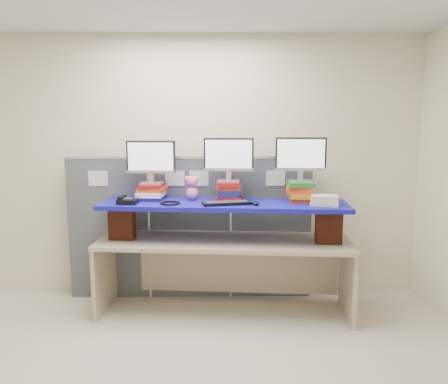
{
  "coord_description": "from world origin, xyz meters",
  "views": [
    {
      "loc": [
        0.31,
        -2.76,
        1.86
      ],
      "look_at": [
        0.36,
        1.36,
        1.22
      ],
      "focal_mm": 35.0,
      "sensor_mm": 36.0,
      "label": 1
    }
  ],
  "objects_px": {
    "monitor_left": "(151,159)",
    "monitor_center": "(229,157)",
    "blue_board": "(224,204)",
    "desk_phone": "(127,201)",
    "desk": "(224,255)",
    "monitor_right": "(301,156)",
    "keyboard": "(227,203)"
  },
  "relations": [
    {
      "from": "monitor_left",
      "to": "monitor_center",
      "type": "height_order",
      "value": "monitor_center"
    },
    {
      "from": "monitor_left",
      "to": "monitor_center",
      "type": "xyz_separation_m",
      "value": [
        0.77,
        -0.06,
        0.03
      ]
    },
    {
      "from": "blue_board",
      "to": "desk_phone",
      "type": "xyz_separation_m",
      "value": [
        -0.92,
        -0.07,
        0.05
      ]
    },
    {
      "from": "desk",
      "to": "monitor_center",
      "type": "relative_size",
      "value": 5.12
    },
    {
      "from": "blue_board",
      "to": "desk_phone",
      "type": "distance_m",
      "value": 0.92
    },
    {
      "from": "monitor_center",
      "to": "desk_phone",
      "type": "height_order",
      "value": "monitor_center"
    },
    {
      "from": "desk",
      "to": "monitor_center",
      "type": "bearing_deg",
      "value": 72.58
    },
    {
      "from": "blue_board",
      "to": "monitor_center",
      "type": "height_order",
      "value": "monitor_center"
    },
    {
      "from": "desk",
      "to": "monitor_right",
      "type": "bearing_deg",
      "value": 9.19
    },
    {
      "from": "desk",
      "to": "monitor_left",
      "type": "bearing_deg",
      "value": 170.8
    },
    {
      "from": "desk",
      "to": "desk_phone",
      "type": "distance_m",
      "value": 1.07
    },
    {
      "from": "keyboard",
      "to": "monitor_right",
      "type": "bearing_deg",
      "value": 1.69
    },
    {
      "from": "desk_phone",
      "to": "monitor_right",
      "type": "bearing_deg",
      "value": 8.81
    },
    {
      "from": "blue_board",
      "to": "monitor_left",
      "type": "relative_size",
      "value": 4.83
    },
    {
      "from": "desk",
      "to": "monitor_left",
      "type": "xyz_separation_m",
      "value": [
        -0.72,
        0.18,
        0.92
      ]
    },
    {
      "from": "desk",
      "to": "monitor_center",
      "type": "xyz_separation_m",
      "value": [
        0.05,
        0.11,
        0.95
      ]
    },
    {
      "from": "monitor_center",
      "to": "monitor_right",
      "type": "height_order",
      "value": "monitor_right"
    },
    {
      "from": "monitor_right",
      "to": "keyboard",
      "type": "relative_size",
      "value": 1.02
    },
    {
      "from": "desk_phone",
      "to": "blue_board",
      "type": "bearing_deg",
      "value": 8.75
    },
    {
      "from": "blue_board",
      "to": "monitor_left",
      "type": "bearing_deg",
      "value": 170.8
    },
    {
      "from": "monitor_left",
      "to": "monitor_right",
      "type": "distance_m",
      "value": 1.46
    },
    {
      "from": "blue_board",
      "to": "keyboard",
      "type": "bearing_deg",
      "value": -73.15
    },
    {
      "from": "blue_board",
      "to": "monitor_center",
      "type": "bearing_deg",
      "value": 72.58
    },
    {
      "from": "desk_phone",
      "to": "monitor_center",
      "type": "bearing_deg",
      "value": 15.25
    },
    {
      "from": "desk",
      "to": "monitor_center",
      "type": "height_order",
      "value": "monitor_center"
    },
    {
      "from": "blue_board",
      "to": "monitor_right",
      "type": "relative_size",
      "value": 4.83
    },
    {
      "from": "desk",
      "to": "blue_board",
      "type": "height_order",
      "value": "blue_board"
    },
    {
      "from": "monitor_right",
      "to": "keyboard",
      "type": "distance_m",
      "value": 0.85
    },
    {
      "from": "blue_board",
      "to": "monitor_left",
      "type": "distance_m",
      "value": 0.85
    },
    {
      "from": "desk",
      "to": "keyboard",
      "type": "relative_size",
      "value": 5.22
    },
    {
      "from": "blue_board",
      "to": "keyboard",
      "type": "relative_size",
      "value": 4.93
    },
    {
      "from": "desk_phone",
      "to": "desk",
      "type": "bearing_deg",
      "value": 8.75
    }
  ]
}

